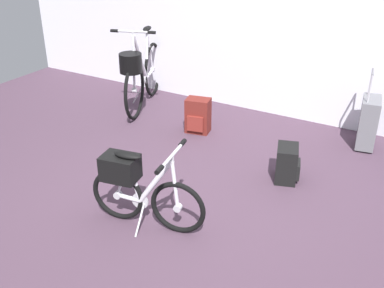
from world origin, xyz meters
The scene contains 6 objects.
ground_plane centered at (0.00, 0.00, 0.00)m, with size 8.08×8.08×0.00m, color #473342.
folding_bike_foreground centered at (-0.29, -0.26, 0.35)m, with size 0.96×0.53×0.69m.
display_bike_left centered at (-1.68, 1.72, 0.47)m, with size 0.64×1.45×1.05m.
rolling_suitcase centered at (0.99, 2.05, 0.28)m, with size 0.24×0.38×0.83m.
backpack_on_floor centered at (0.49, 0.98, 0.17)m, with size 0.28×0.32×0.34m.
handbag_on_floor centered at (-0.74, 1.48, 0.19)m, with size 0.30×0.26×0.40m.
Camera 1 is at (1.60, -2.68, 2.24)m, focal length 43.16 mm.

